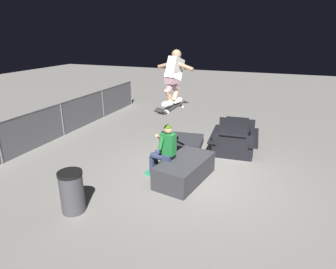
% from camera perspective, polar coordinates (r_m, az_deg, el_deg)
% --- Properties ---
extents(ground_plane, '(40.00, 40.00, 0.00)m').
position_cam_1_polar(ground_plane, '(7.11, 5.39, -8.09)').
color(ground_plane, gray).
extents(ledge_box_main, '(1.74, 1.09, 0.51)m').
position_cam_1_polar(ledge_box_main, '(6.79, 3.33, -6.98)').
color(ledge_box_main, '#38383D').
rests_on(ledge_box_main, ground).
extents(person_sitting_on_ledge, '(0.60, 0.78, 1.35)m').
position_cam_1_polar(person_sitting_on_ledge, '(6.68, -0.80, -2.73)').
color(person_sitting_on_ledge, '#2D3856').
rests_on(person_sitting_on_ledge, ground).
extents(skateboard, '(1.04, 0.45, 0.15)m').
position_cam_1_polar(skateboard, '(6.28, 0.85, 5.45)').
color(skateboard, black).
extents(skater_airborne, '(0.64, 0.88, 1.12)m').
position_cam_1_polar(skater_airborne, '(6.19, 1.19, 11.73)').
color(skater_airborne, white).
extents(kicker_ramp, '(1.09, 1.13, 0.33)m').
position_cam_1_polar(kicker_ramp, '(8.90, 3.48, -1.78)').
color(kicker_ramp, '#28282D').
rests_on(kicker_ramp, ground).
extents(picnic_table_back, '(1.80, 1.46, 0.75)m').
position_cam_1_polar(picnic_table_back, '(8.67, 13.05, 0.29)').
color(picnic_table_back, black).
rests_on(picnic_table_back, ground).
extents(trash_bin, '(0.46, 0.46, 0.84)m').
position_cam_1_polar(trash_bin, '(5.89, -18.43, -10.66)').
color(trash_bin, '#47474C').
rests_on(trash_bin, ground).
extents(fence_back, '(12.05, 0.05, 1.12)m').
position_cam_1_polar(fence_back, '(9.37, -24.90, 1.04)').
color(fence_back, slate).
rests_on(fence_back, ground).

